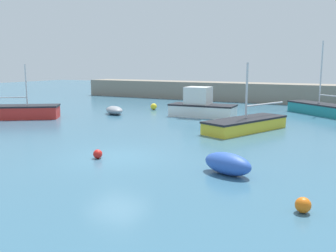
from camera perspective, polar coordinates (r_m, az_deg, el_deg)
The scene contains 11 objects.
ground_plane at distance 16.76m, azimuth -7.82°, elevation -4.99°, with size 120.00×120.00×0.20m, color #38667F.
harbor_breakwater at distance 41.60m, azimuth 14.56°, elevation 4.94°, with size 44.47×3.52×2.00m, color gray.
fishing_dinghy_green at distance 14.10m, azimuth 9.07°, elevation -5.69°, with size 2.23×1.57×0.80m.
sailboat_tall_mast at distance 32.65m, azimuth 22.00°, elevation 2.49°, with size 5.43×5.05×5.85m.
motorboat_with_cabin at distance 29.11m, azimuth 5.07°, elevation 3.06°, with size 5.16×2.35×2.30m.
sailboat_twin_hulled at distance 30.04m, azimuth -20.60°, elevation 2.06°, with size 4.84×4.16×4.03m.
dinghy_near_pier at distance 30.79m, azimuth -8.18°, elevation 2.40°, with size 2.52×2.31×0.65m.
sailboat_short_mast at distance 23.32m, azimuth 11.75°, elevation 0.26°, with size 3.96×6.82×4.14m.
mooring_buoy_red at distance 16.52m, azimuth -10.66°, elevation -4.21°, with size 0.40×0.40×0.40m, color red.
mooring_buoy_orange at distance 11.15m, azimuth 19.88°, elevation -11.26°, with size 0.44×0.44×0.44m, color orange.
mooring_buoy_yellow at distance 33.49m, azimuth -2.20°, elevation 2.98°, with size 0.57×0.57×0.57m, color yellow.
Camera 1 is at (9.50, -13.17, 4.06)m, focal length 40.00 mm.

